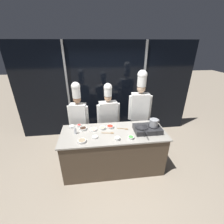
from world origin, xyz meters
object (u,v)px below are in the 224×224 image
Objects in this scene: prep_bowl_chili_flakes at (110,127)px; serving_spoon_solid at (110,133)px; prep_bowl_rice at (72,126)px; chef_head at (78,114)px; stock_pot at (154,123)px; prep_bowl_chicken at (95,137)px; squeeze_bottle_clear at (75,130)px; prep_bowl_soy_glaze at (83,129)px; prep_bowl_scallions at (131,137)px; chef_sous at (108,114)px; prep_bowl_onion at (117,138)px; frying_pan at (142,126)px; prep_bowl_bell_pepper at (79,125)px; prep_bowl_shrimp at (93,129)px; prep_bowl_mushrooms at (82,141)px; chef_line at (140,105)px; portable_stove at (147,129)px; prep_bowl_ginger at (102,128)px; serving_spoon_slotted at (125,129)px.

serving_spoon_solid is (-0.02, -0.22, -0.02)m from prep_bowl_chili_flakes.
prep_bowl_rice is 0.41m from chef_head.
stock_pot reaches higher than prep_bowl_chicken.
squeeze_bottle_clear reaches higher than prep_bowl_soy_glaze.
prep_bowl_soy_glaze is at bearing 154.67° from prep_bowl_scallions.
chef_sous is at bearing -164.66° from chef_head.
squeeze_bottle_clear is 1.80× the size of prep_bowl_onion.
frying_pan is 5.19× the size of prep_bowl_bell_pepper.
prep_bowl_bell_pepper is at bearing 24.61° from chef_sous.
prep_bowl_shrimp is 0.72m from chef_sous.
serving_spoon_solid is at bearing -94.93° from prep_bowl_chili_flakes.
prep_bowl_bell_pepper reaches higher than prep_bowl_chicken.
prep_bowl_scallions is at bearing -25.24° from prep_bowl_rice.
prep_bowl_bell_pepper is at bearing 150.76° from serving_spoon_solid.
prep_bowl_scallions is at bearing -30.00° from prep_bowl_bell_pepper.
prep_bowl_mushrooms is (-1.21, -0.21, -0.11)m from frying_pan.
serving_spoon_solid is (0.66, -0.37, -0.02)m from prep_bowl_bell_pepper.
chef_line is at bearing 96.16° from stock_pot.
chef_sous is at bearing 68.83° from prep_bowl_chicken.
portable_stove is 3.36× the size of prep_bowl_soy_glaze.
prep_bowl_chicken is (-0.16, -0.31, -0.01)m from prep_bowl_ginger.
chef_sous is 0.86× the size of chef_line.
prep_bowl_shrimp is 0.09× the size of chef_sous.
serving_spoon_slotted is at bearing -7.64° from prep_bowl_ginger.
prep_bowl_chili_flakes is (-0.63, 0.24, -0.11)m from frying_pan.
prep_bowl_ginger reaches higher than prep_bowl_chili_flakes.
prep_bowl_scallions reaches higher than prep_bowl_chicken.
prep_bowl_chicken is 0.47× the size of serving_spoon_slotted.
prep_bowl_bell_pepper is 0.05× the size of chef_sous.
stock_pot is at bearing -0.62° from serving_spoon_solid.
serving_spoon_solid is 0.15× the size of chef_sous.
frying_pan is at bearing 37.89° from prep_bowl_scallions.
prep_bowl_scallions is at bearing -0.12° from prep_bowl_mushrooms.
prep_bowl_scallions is 0.35m from serving_spoon_slotted.
prep_bowl_bell_pepper is at bearing 12.09° from prep_bowl_rice.
prep_bowl_mushrooms is 0.63× the size of serving_spoon_solid.
prep_bowl_ginger is at bearing 12.09° from squeeze_bottle_clear.
portable_stove is 0.78m from serving_spoon_solid.
chef_head reaches higher than prep_bowl_bell_pepper.
chef_sous is (0.69, 0.41, 0.06)m from prep_bowl_bell_pepper.
stock_pot reaches higher than prep_bowl_rice.
squeeze_bottle_clear is 0.44m from prep_bowl_chicken.
squeeze_bottle_clear is 0.33m from prep_bowl_mushrooms.
frying_pan reaches higher than prep_bowl_chicken.
prep_bowl_onion reaches higher than prep_bowl_bell_pepper.
chef_head is at bearing 134.25° from serving_spoon_solid.
serving_spoon_slotted is (1.04, 0.05, -0.08)m from squeeze_bottle_clear.
chef_sous reaches higher than squeeze_bottle_clear.
chef_line reaches higher than prep_bowl_chicken.
serving_spoon_slotted is at bearing 167.05° from stock_pot.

